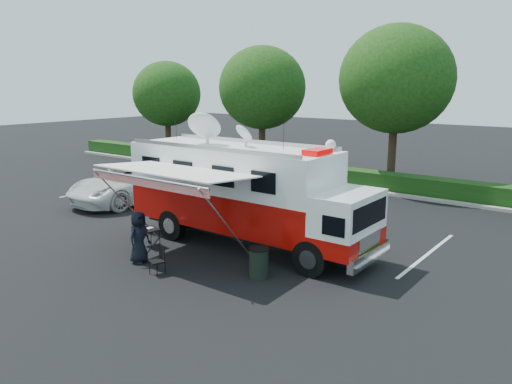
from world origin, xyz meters
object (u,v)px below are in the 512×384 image
command_truck (246,193)px  folding_table (149,230)px  trash_bin (259,263)px  white_suv (134,201)px

command_truck → folding_table: (-2.72, -2.16, -1.35)m
folding_table → trash_bin: (4.93, -0.01, -0.14)m
white_suv → trash_bin: trash_bin is taller
folding_table → trash_bin: bearing=-0.1°
command_truck → white_suv: bearing=166.7°
command_truck → trash_bin: size_ratio=10.21×
white_suv → trash_bin: size_ratio=7.08×
command_truck → trash_bin: command_truck is taller
trash_bin → folding_table: bearing=179.9°
command_truck → trash_bin: bearing=-44.3°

